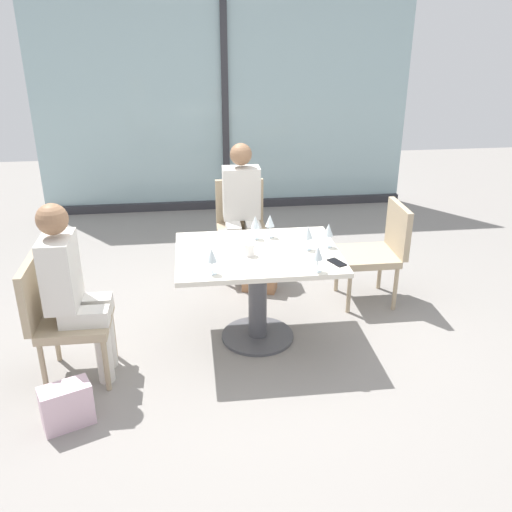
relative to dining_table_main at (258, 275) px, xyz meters
name	(u,v)px	position (x,y,z in m)	size (l,w,h in m)	color
ground_plane	(258,337)	(0.00, 0.00, -0.54)	(12.00, 12.00, 0.00)	gray
window_wall_backdrop	(225,112)	(0.00, 3.20, 0.67)	(4.55, 0.10, 2.70)	#99B7BC
dining_table_main	(258,275)	(0.00, 0.00, 0.00)	(1.19, 0.90, 0.73)	silver
chair_near_window	(241,222)	(0.00, 1.27, -0.04)	(0.46, 0.51, 0.87)	tan
chair_side_end	(59,313)	(-1.38, -0.33, -0.04)	(0.50, 0.46, 0.87)	tan
chair_far_right	(379,247)	(1.11, 0.50, -0.04)	(0.50, 0.46, 0.87)	tan
person_near_window	(242,205)	(0.00, 1.16, 0.16)	(0.34, 0.39, 1.26)	silver
person_side_end	(72,285)	(-1.27, -0.33, 0.16)	(0.39, 0.34, 1.26)	silver
wine_glass_0	(212,256)	(-0.35, -0.34, 0.32)	(0.07, 0.07, 0.18)	silver
wine_glass_1	(329,230)	(0.53, 0.02, 0.32)	(0.07, 0.07, 0.18)	silver
wine_glass_2	(318,253)	(0.36, -0.39, 0.32)	(0.07, 0.07, 0.18)	silver
wine_glass_3	(270,221)	(0.13, 0.27, 0.32)	(0.07, 0.07, 0.18)	silver
wine_glass_4	(255,223)	(0.01, 0.25, 0.32)	(0.07, 0.07, 0.18)	silver
wine_glass_5	(308,233)	(0.37, -0.01, 0.32)	(0.07, 0.07, 0.18)	silver
coffee_cup	(249,250)	(-0.07, -0.06, 0.23)	(0.08, 0.08, 0.09)	white
cell_phone_on_table	(337,262)	(0.52, -0.27, 0.19)	(0.07, 0.14, 0.01)	black
handbag_0	(260,276)	(0.12, 0.80, -0.40)	(0.30, 0.16, 0.28)	#A3704C
handbag_1	(67,406)	(-1.28, -0.86, -0.40)	(0.30, 0.16, 0.28)	beige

